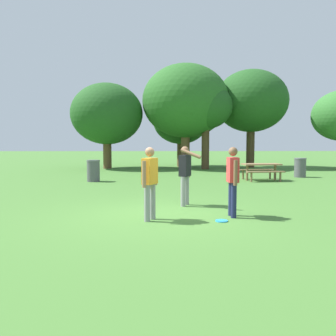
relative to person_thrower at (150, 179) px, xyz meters
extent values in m
plane|color=#447530|center=(0.26, 0.52, -0.94)|extent=(120.00, 120.00, 0.00)
cylinder|color=gray|center=(-0.06, -0.12, -0.53)|extent=(0.13, 0.13, 0.82)
cylinder|color=gray|center=(0.06, 0.12, -0.53)|extent=(0.13, 0.13, 0.82)
cube|color=orange|center=(0.00, 0.00, 0.17)|extent=(0.37, 0.44, 0.58)
sphere|color=#9E7051|center=(0.00, 0.00, 0.59)|extent=(0.21, 0.21, 0.21)
cylinder|color=#9E7051|center=(-0.12, -0.23, 0.12)|extent=(0.09, 0.09, 0.58)
cylinder|color=#9E7051|center=(0.12, 0.23, 0.12)|extent=(0.09, 0.09, 0.58)
cylinder|color=gray|center=(0.97, 1.93, -0.53)|extent=(0.13, 0.13, 0.82)
cylinder|color=gray|center=(0.85, 1.70, -0.53)|extent=(0.13, 0.13, 0.82)
cube|color=black|center=(0.91, 1.81, 0.17)|extent=(0.37, 0.44, 0.58)
sphere|color=brown|center=(0.91, 1.81, 0.59)|extent=(0.21, 0.21, 0.21)
cylinder|color=brown|center=(1.02, 2.04, 0.12)|extent=(0.09, 0.09, 0.58)
cylinder|color=brown|center=(1.04, 1.46, 0.51)|extent=(0.56, 0.34, 0.28)
cylinder|color=#1E234C|center=(1.93, 0.21, -0.53)|extent=(0.13, 0.13, 0.82)
cylinder|color=#1E234C|center=(1.92, 0.47, -0.53)|extent=(0.13, 0.13, 0.82)
cube|color=#D83838|center=(1.93, 0.34, 0.17)|extent=(0.23, 0.39, 0.58)
sphere|color=brown|center=(1.93, 0.34, 0.59)|extent=(0.21, 0.21, 0.21)
cylinder|color=brown|center=(1.93, 0.08, 0.12)|extent=(0.09, 0.09, 0.58)
cylinder|color=brown|center=(1.92, 0.60, 0.12)|extent=(0.09, 0.09, 0.58)
cylinder|color=#2D9EDB|center=(1.59, -0.15, -0.93)|extent=(0.28, 0.28, 0.03)
cube|color=olive|center=(4.84, 8.14, -0.20)|extent=(1.76, 0.90, 0.06)
cube|color=olive|center=(4.89, 7.56, -0.50)|extent=(1.72, 0.40, 0.05)
cube|color=olive|center=(4.79, 8.72, -0.50)|extent=(1.72, 0.40, 0.05)
cylinder|color=olive|center=(4.18, 8.08, -0.59)|extent=(0.11, 0.11, 0.71)
cylinder|color=olive|center=(4.23, 7.51, -0.73)|extent=(0.09, 0.09, 0.41)
cylinder|color=olive|center=(4.13, 8.66, -0.73)|extent=(0.09, 0.09, 0.41)
cylinder|color=olive|center=(5.50, 8.20, -0.59)|extent=(0.11, 0.11, 0.71)
cylinder|color=olive|center=(5.55, 7.62, -0.73)|extent=(0.09, 0.09, 0.41)
cylinder|color=olive|center=(5.45, 8.78, -0.73)|extent=(0.09, 0.09, 0.41)
cylinder|color=#515156|center=(-2.76, 7.86, -0.49)|extent=(0.56, 0.56, 0.90)
cylinder|color=slate|center=(-2.76, 7.86, -0.01)|extent=(0.59, 0.59, 0.06)
cylinder|color=#515156|center=(7.21, 9.58, -0.49)|extent=(0.56, 0.56, 0.90)
cylinder|color=slate|center=(7.21, 9.58, -0.01)|extent=(0.59, 0.59, 0.06)
cylinder|color=brown|center=(-3.31, 15.64, 0.21)|extent=(0.55, 0.55, 2.31)
ellipsoid|color=#21511E|center=(-3.31, 15.64, 2.67)|extent=(4.73, 4.73, 4.02)
cylinder|color=brown|center=(1.67, 17.37, 0.16)|extent=(0.52, 0.52, 2.21)
ellipsoid|color=#21511E|center=(1.67, 17.37, 2.36)|extent=(3.96, 3.96, 3.37)
cylinder|color=brown|center=(1.88, 15.69, 0.51)|extent=(0.59, 0.59, 2.90)
ellipsoid|color=#286023|center=(1.88, 15.69, 3.52)|extent=(5.70, 5.70, 4.85)
cylinder|color=#4C3823|center=(3.13, 14.94, 0.61)|extent=(0.50, 0.50, 3.10)
ellipsoid|color=#21511E|center=(3.13, 14.94, 3.09)|extent=(3.42, 3.42, 2.91)
cylinder|color=#4C3823|center=(6.45, 16.46, 0.65)|extent=(0.56, 0.56, 3.19)
ellipsoid|color=#21511E|center=(6.45, 16.46, 3.62)|extent=(4.99, 4.99, 4.24)
camera|label=1|loc=(0.25, -7.81, 0.81)|focal=37.65mm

